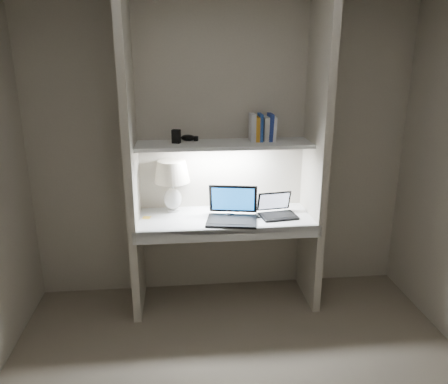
{
  "coord_description": "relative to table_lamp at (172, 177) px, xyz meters",
  "views": [
    {
      "loc": [
        -0.35,
        -2.11,
        2.03
      ],
      "look_at": [
        -0.03,
        1.05,
        1.04
      ],
      "focal_mm": 35.0,
      "sensor_mm": 36.0,
      "label": 1
    }
  ],
  "objects": [
    {
      "name": "back_wall",
      "position": [
        0.43,
        0.1,
        0.18
      ],
      "size": [
        3.2,
        0.01,
        2.5
      ],
      "primitive_type": "cube",
      "color": "beige",
      "rests_on": "floor"
    },
    {
      "name": "desk_apron",
      "position": [
        0.43,
        -0.44,
        -0.35
      ],
      "size": [
        1.46,
        0.03,
        0.1
      ],
      "primitive_type": "cube",
      "color": "silver",
      "rests_on": "desk"
    },
    {
      "name": "alcove_panel_right",
      "position": [
        1.16,
        -0.18,
        0.18
      ],
      "size": [
        0.06,
        0.55,
        2.5
      ],
      "primitive_type": "cube",
      "color": "beige",
      "rests_on": "floor"
    },
    {
      "name": "mouse",
      "position": [
        0.46,
        -0.19,
        -0.28
      ],
      "size": [
        0.1,
        0.07,
        0.03
      ],
      "primitive_type": "ellipsoid",
      "rotation": [
        0.0,
        0.0,
        0.24
      ],
      "color": "black",
      "rests_on": "desk"
    },
    {
      "name": "laptop_main",
      "position": [
        0.47,
        -0.25,
        -0.24
      ],
      "size": [
        0.45,
        0.4,
        0.26
      ],
      "rotation": [
        0.0,
        0.0,
        -0.18
      ],
      "color": "black",
      "rests_on": "desk"
    },
    {
      "name": "shelf",
      "position": [
        0.43,
        -0.08,
        0.28
      ],
      "size": [
        1.4,
        0.36,
        0.03
      ],
      "primitive_type": "cube",
      "color": "silver",
      "rests_on": "back_wall"
    },
    {
      "name": "cable_coil",
      "position": [
        0.71,
        -0.19,
        -0.29
      ],
      "size": [
        0.12,
        0.12,
        0.01
      ],
      "primitive_type": "torus",
      "rotation": [
        0.0,
        0.0,
        0.35
      ],
      "color": "black",
      "rests_on": "desk"
    },
    {
      "name": "alcove_panel_left",
      "position": [
        -0.3,
        -0.18,
        0.18
      ],
      "size": [
        0.06,
        0.55,
        2.5
      ],
      "primitive_type": "cube",
      "color": "beige",
      "rests_on": "floor"
    },
    {
      "name": "speaker",
      "position": [
        0.42,
        0.05,
        -0.22
      ],
      "size": [
        0.11,
        0.09,
        0.15
      ],
      "primitive_type": "cube",
      "rotation": [
        0.0,
        0.0,
        -0.11
      ],
      "color": "silver",
      "rests_on": "desk"
    },
    {
      "name": "laptop_netbook",
      "position": [
        0.85,
        -0.19,
        -0.25
      ],
      "size": [
        0.32,
        0.29,
        0.18
      ],
      "rotation": [
        0.0,
        0.0,
        0.14
      ],
      "color": "black",
      "rests_on": "desk"
    },
    {
      "name": "shelf_gadget",
      "position": [
        0.14,
        0.01,
        0.33
      ],
      "size": [
        0.14,
        0.12,
        0.05
      ],
      "primitive_type": "ellipsoid",
      "rotation": [
        0.0,
        0.0,
        -0.3
      ],
      "color": "black",
      "rests_on": "shelf"
    },
    {
      "name": "strip_light",
      "position": [
        0.43,
        -0.08,
        0.26
      ],
      "size": [
        0.6,
        0.04,
        0.02
      ],
      "primitive_type": "cube",
      "color": "white",
      "rests_on": "shelf"
    },
    {
      "name": "shelf_box",
      "position": [
        0.05,
        -0.07,
        0.35
      ],
      "size": [
        0.07,
        0.06,
        0.11
      ],
      "primitive_type": "cube",
      "rotation": [
        0.0,
        0.0,
        -0.36
      ],
      "color": "black",
      "rests_on": "shelf"
    },
    {
      "name": "sticky_note",
      "position": [
        -0.21,
        -0.14,
        -0.29
      ],
      "size": [
        0.07,
        0.07,
        0.0
      ],
      "primitive_type": "cube",
      "rotation": [
        0.0,
        0.0,
        -0.19
      ],
      "color": "yellow",
      "rests_on": "desk"
    },
    {
      "name": "table_lamp",
      "position": [
        0.0,
        0.0,
        0.0
      ],
      "size": [
        0.3,
        0.3,
        0.44
      ],
      "color": "white",
      "rests_on": "desk"
    },
    {
      "name": "book_row",
      "position": [
        0.74,
        -0.03,
        0.4
      ],
      "size": [
        0.21,
        0.15,
        0.22
      ],
      "color": "white",
      "rests_on": "shelf"
    },
    {
      "name": "desk",
      "position": [
        0.43,
        -0.18,
        -0.32
      ],
      "size": [
        1.4,
        0.55,
        0.04
      ],
      "primitive_type": "cube",
      "color": "white",
      "rests_on": "alcove_panel_left"
    }
  ]
}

